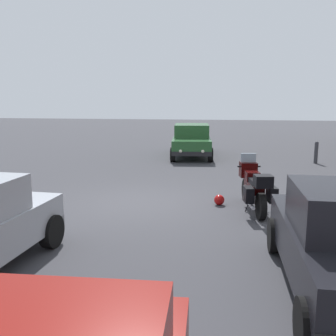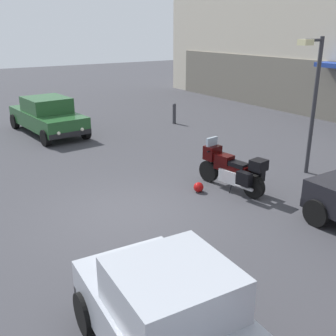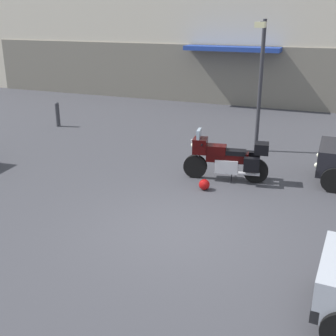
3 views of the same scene
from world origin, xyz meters
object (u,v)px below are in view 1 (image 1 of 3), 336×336
at_px(motorcycle, 254,187).
at_px(car_sedan_far, 192,140).
at_px(helmet, 219,200).
at_px(bollard_curbside, 316,152).

distance_m(motorcycle, car_sedan_far, 9.33).
xyz_separation_m(motorcycle, helmet, (-0.36, -0.87, -0.48)).
height_order(motorcycle, car_sedan_far, car_sedan_far).
bearing_deg(motorcycle, car_sedan_far, 5.76).
bearing_deg(car_sedan_far, motorcycle, 9.66).
height_order(helmet, bollard_curbside, bollard_curbside).
relative_size(helmet, car_sedan_far, 0.06).
bearing_deg(bollard_curbside, motorcycle, -23.00).
height_order(car_sedan_far, bollard_curbside, car_sedan_far).
relative_size(car_sedan_far, bollard_curbside, 4.81).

